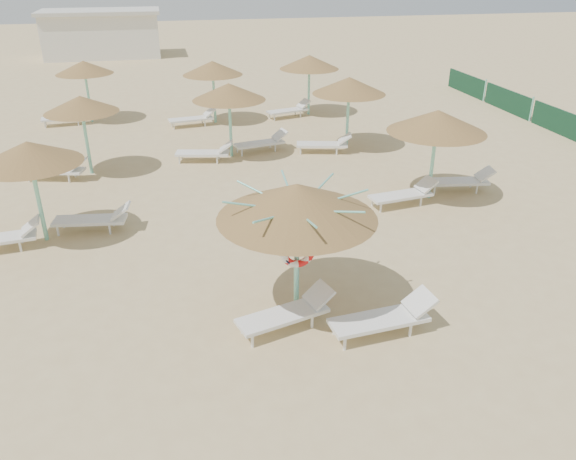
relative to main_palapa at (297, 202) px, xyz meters
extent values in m
plane|color=tan|center=(-0.33, 0.23, -2.46)|extent=(120.00, 120.00, 0.00)
cylinder|color=#7CD8C2|center=(0.00, 0.00, -1.27)|extent=(0.11, 0.11, 2.37)
cone|color=olive|center=(0.00, 0.00, 0.02)|extent=(3.15, 3.15, 0.71)
cylinder|color=#7CD8C2|center=(0.00, 0.00, -0.24)|extent=(0.20, 0.20, 0.12)
cylinder|color=#7CD8C2|center=(0.73, 0.00, -0.03)|extent=(1.43, 0.04, 0.36)
cylinder|color=#7CD8C2|center=(0.51, 0.51, -0.03)|extent=(1.04, 1.04, 0.36)
cylinder|color=#7CD8C2|center=(0.00, 0.73, -0.03)|extent=(0.04, 1.43, 0.36)
cylinder|color=#7CD8C2|center=(-0.51, 0.51, -0.03)|extent=(1.04, 1.04, 0.36)
cylinder|color=#7CD8C2|center=(-0.73, 0.00, -0.03)|extent=(1.43, 0.04, 0.36)
cylinder|color=#7CD8C2|center=(-0.51, -0.51, -0.03)|extent=(1.04, 1.04, 0.36)
cylinder|color=#7CD8C2|center=(0.00, -0.72, -0.03)|extent=(0.04, 1.43, 0.36)
cylinder|color=#7CD8C2|center=(0.51, -0.51, -0.03)|extent=(1.04, 1.04, 0.36)
torus|color=red|center=(0.00, -0.10, -1.03)|extent=(0.72, 0.15, 0.72)
cylinder|color=white|center=(-1.11, -1.08, -2.32)|extent=(0.06, 0.06, 0.27)
cylinder|color=white|center=(-1.24, -0.61, -2.32)|extent=(0.06, 0.06, 0.27)
cylinder|color=white|center=(0.16, -0.71, -2.32)|extent=(0.06, 0.06, 0.27)
cylinder|color=white|center=(0.02, -0.24, -2.32)|extent=(0.06, 0.06, 0.27)
cube|color=white|center=(-0.43, -0.63, -2.14)|extent=(1.95, 1.09, 0.08)
cube|color=white|center=(0.37, -0.40, -1.91)|extent=(0.62, 0.69, 0.36)
cylinder|color=white|center=(0.58, -1.54, -2.31)|extent=(0.06, 0.06, 0.29)
cylinder|color=white|center=(0.53, -1.03, -2.31)|extent=(0.06, 0.06, 0.29)
cylinder|color=white|center=(1.96, -1.40, -2.31)|extent=(0.06, 0.06, 0.29)
cylinder|color=white|center=(1.91, -0.89, -2.31)|extent=(0.06, 0.06, 0.29)
cube|color=white|center=(1.37, -1.20, -2.13)|extent=(2.01, 0.83, 0.08)
cube|color=white|center=(2.24, -1.12, -1.88)|extent=(0.56, 0.66, 0.37)
cylinder|color=#7CD8C2|center=(-5.68, 4.54, -1.31)|extent=(0.11, 0.11, 2.30)
cone|color=olive|center=(-5.68, 4.54, -0.07)|extent=(2.53, 2.53, 0.57)
cylinder|color=#7CD8C2|center=(-5.68, 4.54, -0.31)|extent=(0.20, 0.20, 0.12)
cylinder|color=white|center=(-6.20, 3.97, -2.32)|extent=(0.06, 0.06, 0.28)
cylinder|color=white|center=(-6.27, 4.46, -2.32)|extent=(0.06, 0.06, 0.28)
cube|color=white|center=(-5.94, 4.26, -1.90)|extent=(0.56, 0.66, 0.36)
cylinder|color=white|center=(-5.41, 4.70, -2.32)|extent=(0.06, 0.06, 0.28)
cylinder|color=white|center=(-5.34, 5.20, -2.32)|extent=(0.06, 0.06, 0.28)
cylinder|color=white|center=(-4.07, 4.52, -2.32)|extent=(0.06, 0.06, 0.28)
cylinder|color=white|center=(-4.00, 5.01, -2.32)|extent=(0.06, 0.06, 0.28)
cube|color=white|center=(-4.58, 4.84, -2.14)|extent=(1.97, 0.87, 0.08)
cube|color=white|center=(-3.74, 4.73, -1.90)|extent=(0.56, 0.66, 0.36)
cylinder|color=#7CD8C2|center=(-4.99, 9.53, -1.31)|extent=(0.11, 0.11, 2.30)
cone|color=olive|center=(-4.99, 9.53, -0.08)|extent=(2.39, 2.39, 0.54)
cylinder|color=#7CD8C2|center=(-4.99, 9.53, -0.31)|extent=(0.20, 0.20, 0.12)
cylinder|color=white|center=(-6.93, 9.10, -2.32)|extent=(0.06, 0.06, 0.28)
cylinder|color=white|center=(-6.80, 9.58, -2.32)|extent=(0.06, 0.06, 0.28)
cylinder|color=white|center=(-5.63, 8.75, -2.32)|extent=(0.06, 0.06, 0.28)
cylinder|color=white|center=(-5.50, 9.23, -2.32)|extent=(0.06, 0.06, 0.28)
cube|color=white|center=(-6.09, 9.13, -2.14)|extent=(2.00, 1.09, 0.08)
cube|color=white|center=(-5.27, 8.91, -1.90)|extent=(0.62, 0.71, 0.36)
cylinder|color=#7CD8C2|center=(-5.60, 16.52, -1.31)|extent=(0.11, 0.11, 2.30)
cone|color=olive|center=(-5.60, 16.52, -0.07)|extent=(2.44, 2.44, 0.55)
cylinder|color=#7CD8C2|center=(-5.60, 16.52, -0.31)|extent=(0.20, 0.20, 0.12)
cylinder|color=white|center=(-7.47, 15.78, -2.32)|extent=(0.06, 0.06, 0.28)
cylinder|color=white|center=(-7.53, 16.28, -2.32)|extent=(0.06, 0.06, 0.28)
cylinder|color=white|center=(-6.13, 15.94, -2.32)|extent=(0.06, 0.06, 0.28)
cylinder|color=white|center=(-6.19, 16.44, -2.32)|extent=(0.06, 0.06, 0.28)
cube|color=white|center=(-6.70, 16.12, -2.14)|extent=(1.96, 0.84, 0.08)
cube|color=white|center=(-5.86, 16.22, -1.90)|extent=(0.55, 0.65, 0.36)
cylinder|color=#7CD8C2|center=(-0.07, 10.33, -1.31)|extent=(0.11, 0.11, 2.30)
cone|color=olive|center=(-0.07, 10.33, -0.07)|extent=(2.62, 2.62, 0.59)
cylinder|color=#7CD8C2|center=(-0.07, 10.33, -0.31)|extent=(0.20, 0.20, 0.12)
cylinder|color=white|center=(-2.00, 9.85, -2.32)|extent=(0.06, 0.06, 0.28)
cylinder|color=white|center=(-1.90, 10.34, -2.32)|extent=(0.06, 0.06, 0.28)
cylinder|color=white|center=(-0.68, 9.57, -2.32)|extent=(0.06, 0.06, 0.28)
cylinder|color=white|center=(-0.58, 10.06, -2.32)|extent=(0.06, 0.06, 0.28)
cube|color=white|center=(-1.17, 9.93, -2.14)|extent=(1.99, 1.00, 0.08)
cube|color=white|center=(-0.34, 9.75, -1.90)|extent=(0.60, 0.69, 0.36)
cylinder|color=white|center=(0.30, 10.22, -2.32)|extent=(0.06, 0.06, 0.28)
cylinder|color=white|center=(0.20, 10.70, -2.32)|extent=(0.06, 0.06, 0.28)
cylinder|color=white|center=(1.62, 10.50, -2.32)|extent=(0.06, 0.06, 0.28)
cylinder|color=white|center=(1.52, 10.99, -2.32)|extent=(0.06, 0.06, 0.28)
cube|color=white|center=(1.03, 10.63, -2.14)|extent=(1.99, 1.00, 0.08)
cube|color=white|center=(1.86, 10.80, -1.90)|extent=(0.60, 0.69, 0.36)
cylinder|color=#7CD8C2|center=(-0.18, 15.16, -1.31)|extent=(0.11, 0.11, 2.30)
cone|color=olive|center=(-0.18, 15.16, -0.07)|extent=(2.59, 2.59, 0.58)
cylinder|color=#7CD8C2|center=(-0.18, 15.16, -0.31)|extent=(0.20, 0.20, 0.12)
cylinder|color=white|center=(-2.04, 14.38, -2.32)|extent=(0.06, 0.06, 0.28)
cylinder|color=white|center=(-2.11, 14.88, -2.32)|extent=(0.06, 0.06, 0.28)
cylinder|color=white|center=(-0.70, 14.59, -2.32)|extent=(0.06, 0.06, 0.28)
cylinder|color=white|center=(-0.78, 15.09, -2.32)|extent=(0.06, 0.06, 0.28)
cube|color=white|center=(-1.28, 14.76, -2.14)|extent=(1.97, 0.91, 0.08)
cube|color=white|center=(-0.44, 14.89, -1.90)|extent=(0.57, 0.67, 0.36)
cylinder|color=#7CD8C2|center=(5.37, 5.06, -1.31)|extent=(0.11, 0.11, 2.30)
cone|color=olive|center=(5.37, 5.06, -0.06)|extent=(2.89, 2.89, 0.65)
cylinder|color=#7CD8C2|center=(5.37, 5.06, -0.31)|extent=(0.20, 0.20, 0.12)
cylinder|color=white|center=(3.51, 4.29, -2.32)|extent=(0.06, 0.06, 0.28)
cylinder|color=white|center=(3.44, 4.79, -2.32)|extent=(0.06, 0.06, 0.28)
cylinder|color=white|center=(4.85, 4.49, -2.32)|extent=(0.06, 0.06, 0.28)
cylinder|color=white|center=(4.78, 4.98, -2.32)|extent=(0.06, 0.06, 0.28)
cube|color=white|center=(4.27, 4.66, -2.14)|extent=(1.97, 0.89, 0.08)
cube|color=white|center=(5.11, 4.78, -1.90)|extent=(0.57, 0.66, 0.36)
cylinder|color=white|center=(5.64, 5.23, -2.32)|extent=(0.06, 0.06, 0.28)
cylinder|color=white|center=(5.71, 5.72, -2.32)|extent=(0.06, 0.06, 0.28)
cylinder|color=white|center=(6.98, 5.03, -2.32)|extent=(0.06, 0.06, 0.28)
cylinder|color=white|center=(7.05, 5.52, -2.32)|extent=(0.06, 0.06, 0.28)
cube|color=white|center=(6.47, 5.36, -2.14)|extent=(1.97, 0.89, 0.08)
cube|color=white|center=(7.31, 5.23, -1.90)|extent=(0.57, 0.66, 0.36)
cylinder|color=#7CD8C2|center=(4.42, 10.40, -1.31)|extent=(0.11, 0.11, 2.30)
cone|color=olive|center=(4.42, 10.40, -0.06)|extent=(2.74, 2.74, 0.62)
cylinder|color=#7CD8C2|center=(4.42, 10.40, -0.31)|extent=(0.20, 0.20, 0.12)
cylinder|color=white|center=(2.49, 9.95, -2.32)|extent=(0.06, 0.06, 0.28)
cylinder|color=white|center=(2.61, 10.44, -2.32)|extent=(0.06, 0.06, 0.28)
cylinder|color=white|center=(3.80, 9.63, -2.32)|extent=(0.06, 0.06, 0.28)
cylinder|color=white|center=(3.92, 10.11, -2.32)|extent=(0.06, 0.06, 0.28)
cube|color=white|center=(3.32, 10.00, -2.14)|extent=(1.99, 1.06, 0.08)
cube|color=white|center=(4.15, 9.80, -1.90)|extent=(0.62, 0.70, 0.36)
cylinder|color=#7CD8C2|center=(4.25, 15.70, -1.31)|extent=(0.11, 0.11, 2.30)
cone|color=olive|center=(4.25, 15.70, -0.06)|extent=(2.71, 2.71, 0.61)
cylinder|color=#7CD8C2|center=(4.25, 15.70, -0.31)|extent=(0.20, 0.20, 0.12)
cylinder|color=white|center=(2.44, 14.84, -2.32)|extent=(0.06, 0.06, 0.28)
cylinder|color=white|center=(2.31, 15.32, -2.32)|extent=(0.06, 0.06, 0.28)
cylinder|color=white|center=(3.74, 15.21, -2.32)|extent=(0.06, 0.06, 0.28)
cylinder|color=white|center=(3.61, 15.69, -2.32)|extent=(0.06, 0.06, 0.28)
cube|color=white|center=(3.15, 15.30, -2.14)|extent=(2.00, 1.11, 0.08)
cube|color=white|center=(3.96, 15.53, -1.90)|extent=(0.63, 0.71, 0.36)
cube|color=silver|center=(-6.33, 35.23, -0.96)|extent=(8.00, 4.00, 3.00)
cube|color=beige|center=(-6.33, 35.23, 0.67)|extent=(8.40, 4.40, 0.25)
cube|color=#184A35|center=(13.67, 10.23, -1.96)|extent=(0.08, 3.80, 1.00)
cube|color=#184A35|center=(13.67, 14.23, -1.96)|extent=(0.08, 3.80, 1.00)
cylinder|color=#7CD8C2|center=(13.67, 12.33, -1.91)|extent=(0.08, 0.08, 1.10)
cube|color=#184A35|center=(13.67, 18.23, -1.96)|extent=(0.08, 3.80, 1.00)
cylinder|color=#7CD8C2|center=(13.67, 16.33, -1.91)|extent=(0.08, 0.08, 1.10)
camera|label=1|loc=(-2.29, -9.65, 4.25)|focal=35.00mm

